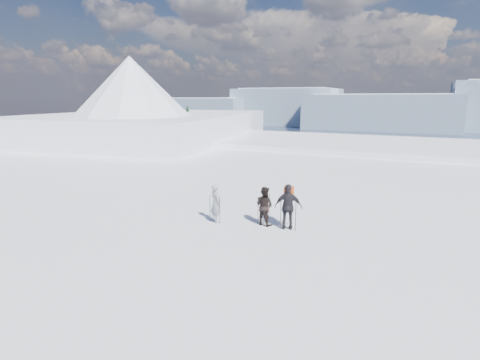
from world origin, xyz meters
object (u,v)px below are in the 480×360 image
(skier_dark, at_px, (264,206))
(skis_loose, at_px, (266,206))
(skier_grey, at_px, (216,203))
(skier_pack, at_px, (288,207))

(skier_dark, xyz_separation_m, skis_loose, (-0.87, 2.40, -0.78))
(skier_grey, bearing_deg, skier_pack, -134.74)
(skis_loose, bearing_deg, skier_dark, -70.04)
(skier_dark, bearing_deg, skier_pack, -170.32)
(skier_grey, xyz_separation_m, skis_loose, (1.04, 2.98, -0.79))
(skier_grey, xyz_separation_m, skier_dark, (1.91, 0.59, -0.01))
(skier_grey, distance_m, skier_pack, 2.99)
(skier_grey, xyz_separation_m, skier_pack, (2.95, 0.50, 0.10))
(skier_grey, height_order, skier_pack, skier_pack)
(skier_grey, distance_m, skier_dark, 2.00)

